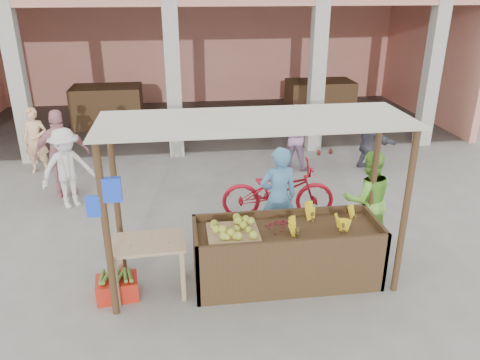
{
  "coord_description": "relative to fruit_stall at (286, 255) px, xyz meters",
  "views": [
    {
      "loc": [
        -0.91,
        -5.57,
        3.95
      ],
      "look_at": [
        -0.0,
        1.2,
        1.09
      ],
      "focal_mm": 35.0,
      "sensor_mm": 36.0,
      "label": 1
    }
  ],
  "objects": [
    {
      "name": "shopper_e",
      "position": [
        -4.6,
        4.86,
        0.38
      ],
      "size": [
        0.62,
        0.5,
        1.55
      ],
      "primitive_type": "imported",
      "rotation": [
        0.0,
        0.0,
        -0.11
      ],
      "color": "#F1B782",
      "rests_on": "ground"
    },
    {
      "name": "berry_heap",
      "position": [
        -0.08,
        0.05,
        0.48
      ],
      "size": [
        0.48,
        0.39,
        0.15
      ],
      "primitive_type": "ellipsoid",
      "color": "maroon",
      "rests_on": "fruit_stall"
    },
    {
      "name": "papaya_pile",
      "position": [
        -1.9,
        -0.02,
        0.47
      ],
      "size": [
        0.64,
        0.36,
        0.18
      ],
      "primitive_type": null,
      "color": "#40832A",
      "rests_on": "side_table"
    },
    {
      "name": "banana_heap",
      "position": [
        0.55,
        0.06,
        0.5
      ],
      "size": [
        1.11,
        0.61,
        0.2
      ],
      "primitive_type": null,
      "color": "yellow",
      "rests_on": "fruit_stall"
    },
    {
      "name": "vendor_blue",
      "position": [
        0.08,
        1.01,
        0.5
      ],
      "size": [
        0.73,
        0.57,
        1.79
      ],
      "primitive_type": "imported",
      "rotation": [
        0.0,
        0.0,
        3.26
      ],
      "color": "#538FC1",
      "rests_on": "ground"
    },
    {
      "name": "shopper_d",
      "position": [
        2.83,
        4.04,
        0.39
      ],
      "size": [
        0.92,
        1.55,
        1.58
      ],
      "primitive_type": "imported",
      "rotation": [
        0.0,
        0.0,
        1.8
      ],
      "color": "#4A4956",
      "rests_on": "ground"
    },
    {
      "name": "vendor_green",
      "position": [
        1.48,
        0.8,
        0.46
      ],
      "size": [
        0.85,
        0.53,
        1.71
      ],
      "primitive_type": "imported",
      "rotation": [
        0.0,
        0.0,
        3.07
      ],
      "color": "#76CD3D",
      "rests_on": "ground"
    },
    {
      "name": "shopper_f",
      "position": [
        1.2,
        4.38,
        0.42
      ],
      "size": [
        0.93,
        0.82,
        1.65
      ],
      "primitive_type": "imported",
      "rotation": [
        0.0,
        0.0,
        2.57
      ],
      "color": "#98749E",
      "rests_on": "ground"
    },
    {
      "name": "red_crate",
      "position": [
        -2.36,
        -0.1,
        -0.26
      ],
      "size": [
        0.59,
        0.46,
        0.29
      ],
      "primitive_type": "cube",
      "rotation": [
        0.0,
        0.0,
        0.12
      ],
      "color": "red",
      "rests_on": "ground"
    },
    {
      "name": "market_building",
      "position": [
        -0.45,
        8.93,
        2.3
      ],
      "size": [
        14.4,
        6.4,
        4.2
      ],
      "color": "#DF8975",
      "rests_on": "ground"
    },
    {
      "name": "plantain_bundle",
      "position": [
        -2.36,
        -0.1,
        -0.07
      ],
      "size": [
        0.41,
        0.29,
        0.08
      ],
      "primitive_type": null,
      "color": "#557F2E",
      "rests_on": "red_crate"
    },
    {
      "name": "shopper_b",
      "position": [
        -3.71,
        3.42,
        0.55
      ],
      "size": [
        1.18,
        0.73,
        1.9
      ],
      "primitive_type": "imported",
      "rotation": [
        0.0,
        0.0,
        3.27
      ],
      "color": "#D1848C",
      "rests_on": "ground"
    },
    {
      "name": "stall_awning",
      "position": [
        -0.51,
        0.06,
        1.58
      ],
      "size": [
        4.09,
        1.35,
        2.39
      ],
      "color": "#4A331D",
      "rests_on": "ground"
    },
    {
      "name": "fruit_stall",
      "position": [
        0.0,
        0.0,
        0.0
      ],
      "size": [
        2.6,
        0.95,
        0.8
      ],
      "primitive_type": "cube",
      "color": "#4A331D",
      "rests_on": "ground"
    },
    {
      "name": "shopper_a",
      "position": [
        -3.54,
        2.94,
        0.44
      ],
      "size": [
        1.2,
        1.01,
        1.67
      ],
      "primitive_type": "imported",
      "rotation": [
        0.0,
        0.0,
        0.54
      ],
      "color": "silver",
      "rests_on": "ground"
    },
    {
      "name": "side_table",
      "position": [
        -1.9,
        -0.02,
        0.25
      ],
      "size": [
        1.0,
        0.69,
        0.78
      ],
      "rotation": [
        0.0,
        0.0,
        0.05
      ],
      "color": "tan",
      "rests_on": "ground"
    },
    {
      "name": "motorcycle",
      "position": [
        0.28,
        1.93,
        0.15
      ],
      "size": [
        0.92,
        2.17,
        1.1
      ],
      "primitive_type": "imported",
      "rotation": [
        0.0,
        0.0,
        1.48
      ],
      "color": "#A9111F",
      "rests_on": "ground"
    },
    {
      "name": "produce_sacks",
      "position": [
        2.17,
        5.14,
        -0.12
      ],
      "size": [
        0.73,
        0.45,
        0.56
      ],
      "color": "maroon",
      "rests_on": "ground"
    },
    {
      "name": "melon_tray",
      "position": [
        -0.77,
        -0.03,
        0.49
      ],
      "size": [
        0.7,
        0.6,
        0.19
      ],
      "color": "#A68256",
      "rests_on": "fruit_stall"
    },
    {
      "name": "ground",
      "position": [
        -0.5,
        0.0,
        -0.4
      ],
      "size": [
        60.0,
        60.0,
        0.0
      ],
      "primitive_type": "plane",
      "color": "slate",
      "rests_on": "ground"
    }
  ]
}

